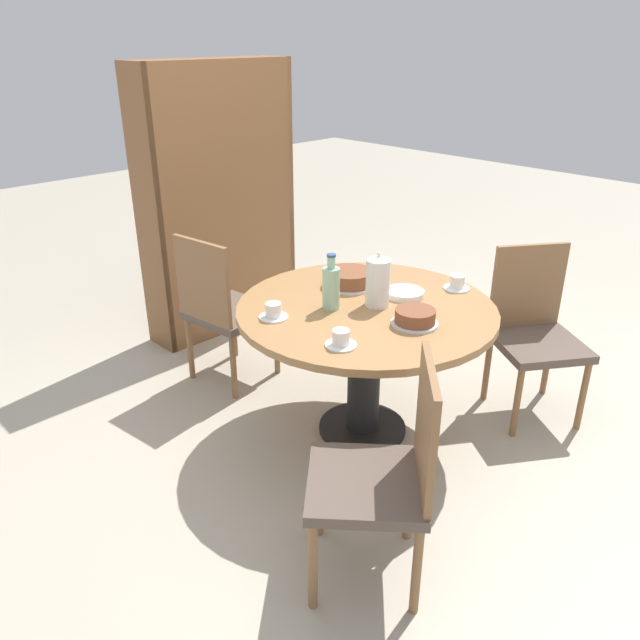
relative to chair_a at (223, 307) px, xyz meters
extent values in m
plane|color=#B2A893|center=(0.18, -0.91, -0.47)|extent=(14.00, 14.00, 0.00)
cylinder|color=black|center=(0.18, -0.91, -0.45)|extent=(0.45, 0.45, 0.03)
cylinder|color=black|center=(0.18, -0.91, -0.12)|extent=(0.16, 0.16, 0.64)
cylinder|color=#9E7042|center=(0.18, -0.91, 0.22)|extent=(1.24, 1.24, 0.04)
cylinder|color=olive|center=(0.27, -0.15, -0.27)|extent=(0.03, 0.03, 0.39)
cylinder|color=olive|center=(0.22, 0.21, -0.27)|extent=(0.03, 0.03, 0.39)
cylinder|color=olive|center=(-0.09, -0.19, -0.27)|extent=(0.03, 0.03, 0.39)
cylinder|color=olive|center=(-0.14, 0.16, -0.27)|extent=(0.03, 0.03, 0.39)
cube|color=brown|center=(0.06, 0.01, -0.06)|extent=(0.47, 0.47, 0.04)
cube|color=olive|center=(-0.13, -0.02, 0.20)|extent=(0.08, 0.40, 0.46)
cylinder|color=olive|center=(-0.49, -1.28, -0.27)|extent=(0.03, 0.03, 0.39)
cylinder|color=olive|center=(-0.76, -1.52, -0.27)|extent=(0.03, 0.03, 0.39)
cylinder|color=olive|center=(-0.25, -1.55, -0.27)|extent=(0.03, 0.03, 0.39)
cylinder|color=olive|center=(-0.52, -1.79, -0.27)|extent=(0.03, 0.03, 0.39)
cube|color=brown|center=(-0.51, -1.54, -0.06)|extent=(0.59, 0.59, 0.04)
cube|color=olive|center=(-0.38, -1.68, 0.20)|extent=(0.31, 0.29, 0.46)
cylinder|color=olive|center=(0.70, -1.49, -0.27)|extent=(0.03, 0.03, 0.39)
cylinder|color=olive|center=(1.00, -1.69, -0.27)|extent=(0.03, 0.03, 0.39)
cylinder|color=olive|center=(0.90, -1.19, -0.27)|extent=(0.03, 0.03, 0.39)
cylinder|color=olive|center=(1.20, -1.39, -0.27)|extent=(0.03, 0.03, 0.39)
cube|color=brown|center=(0.95, -1.44, -0.06)|extent=(0.58, 0.58, 0.04)
cube|color=olive|center=(1.06, -1.28, 0.20)|extent=(0.34, 0.25, 0.46)
cube|color=brown|center=(1.00, 0.65, 0.40)|extent=(0.04, 0.28, 1.74)
cube|color=brown|center=(-0.04, 0.65, 0.40)|extent=(0.04, 0.28, 1.74)
cube|color=brown|center=(0.48, 0.52, 0.40)|extent=(1.08, 0.02, 1.74)
cube|color=brown|center=(0.48, 0.65, -0.45)|extent=(1.00, 0.27, 0.04)
cube|color=brown|center=(0.48, 0.65, -0.12)|extent=(1.00, 0.27, 0.04)
cube|color=brown|center=(0.48, 0.65, 0.23)|extent=(1.00, 0.27, 0.04)
cube|color=brown|center=(0.48, 0.65, 0.58)|extent=(1.00, 0.27, 0.04)
cube|color=brown|center=(0.48, 0.65, 0.93)|extent=(1.00, 0.27, 0.04)
cube|color=brown|center=(0.48, 0.65, 1.26)|extent=(1.00, 0.27, 0.04)
cube|color=beige|center=(0.76, 0.64, -0.31)|extent=(0.45, 0.21, 0.25)
cube|color=teal|center=(0.21, 0.64, -0.31)|extent=(0.45, 0.21, 0.24)
cube|color=#703384|center=(0.76, 0.64, 0.01)|extent=(0.46, 0.21, 0.22)
cube|color=#B72D28|center=(0.21, 0.64, 0.03)|extent=(0.46, 0.21, 0.26)
cube|color=black|center=(0.76, 0.64, 0.36)|extent=(0.45, 0.21, 0.22)
cube|color=beige|center=(0.21, 0.64, 0.35)|extent=(0.45, 0.21, 0.21)
cube|color=#B72D28|center=(0.80, 0.64, 0.70)|extent=(0.38, 0.21, 0.21)
cube|color=teal|center=(0.17, 0.64, 0.73)|extent=(0.38, 0.21, 0.26)
cube|color=#28703D|center=(0.75, 0.64, 1.05)|extent=(0.47, 0.21, 0.21)
cube|color=teal|center=(0.22, 0.64, 1.07)|extent=(0.47, 0.21, 0.25)
cylinder|color=white|center=(0.23, -0.94, 0.35)|extent=(0.12, 0.12, 0.23)
cone|color=white|center=(0.23, -0.94, 0.47)|extent=(0.10, 0.10, 0.02)
sphere|color=white|center=(0.23, -0.94, 0.49)|extent=(0.02, 0.02, 0.02)
cylinder|color=#99C6A3|center=(0.05, -0.81, 0.33)|extent=(0.08, 0.08, 0.20)
cylinder|color=#99C6A3|center=(0.05, -0.81, 0.46)|extent=(0.04, 0.04, 0.06)
cylinder|color=#2D5184|center=(0.05, -0.81, 0.49)|extent=(0.04, 0.04, 0.01)
cylinder|color=silver|center=(0.32, -0.68, 0.24)|extent=(0.27, 0.27, 0.01)
cylinder|color=brown|center=(0.32, -0.68, 0.28)|extent=(0.24, 0.24, 0.07)
cylinder|color=silver|center=(0.18, -1.20, 0.24)|extent=(0.21, 0.21, 0.01)
cylinder|color=brown|center=(0.18, -1.20, 0.28)|extent=(0.18, 0.18, 0.06)
cylinder|color=white|center=(0.67, -1.09, 0.24)|extent=(0.13, 0.13, 0.01)
cylinder|color=white|center=(0.67, -1.09, 0.27)|extent=(0.07, 0.07, 0.06)
cylinder|color=white|center=(-0.20, -1.11, 0.24)|extent=(0.13, 0.13, 0.01)
cylinder|color=white|center=(-0.20, -1.11, 0.27)|extent=(0.07, 0.07, 0.06)
cylinder|color=white|center=(-0.22, -0.70, 0.24)|extent=(0.13, 0.13, 0.01)
cylinder|color=white|center=(-0.22, -0.70, 0.27)|extent=(0.07, 0.07, 0.06)
cylinder|color=white|center=(0.41, -0.96, 0.24)|extent=(0.19, 0.19, 0.01)
cylinder|color=white|center=(0.41, -0.96, 0.25)|extent=(0.19, 0.19, 0.01)
cylinder|color=white|center=(0.41, -0.96, 0.26)|extent=(0.19, 0.19, 0.01)
camera|label=1|loc=(-1.87, -2.69, 1.42)|focal=35.00mm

